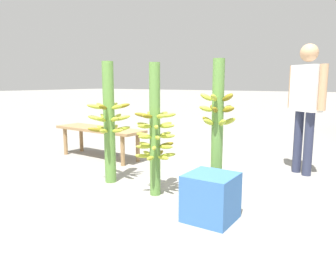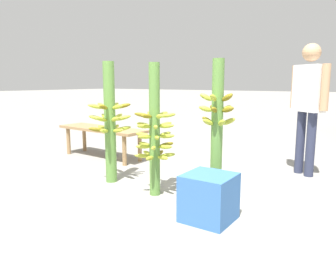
# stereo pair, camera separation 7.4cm
# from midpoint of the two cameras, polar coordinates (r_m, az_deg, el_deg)

# --- Properties ---
(ground_plane) EXTENTS (80.00, 80.00, 0.00)m
(ground_plane) POSITION_cam_midpoint_polar(r_m,az_deg,el_deg) (3.42, -2.46, -10.40)
(ground_plane) COLOR gray
(banana_stalk_left) EXTENTS (0.49, 0.49, 1.39)m
(banana_stalk_left) POSITION_cam_midpoint_polar(r_m,az_deg,el_deg) (3.82, -9.53, 2.54)
(banana_stalk_left) COLOR #5B8C3D
(banana_stalk_left) RESTS_ON ground_plane
(banana_stalk_center) EXTENTS (0.42, 0.42, 1.35)m
(banana_stalk_center) POSITION_cam_midpoint_polar(r_m,az_deg,el_deg) (3.32, -1.65, 0.75)
(banana_stalk_center) COLOR #5B8C3D
(banana_stalk_center) RESTS_ON ground_plane
(banana_stalk_right) EXTENTS (0.37, 0.37, 1.38)m
(banana_stalk_right) POSITION_cam_midpoint_polar(r_m,az_deg,el_deg) (3.26, 9.18, 1.82)
(banana_stalk_right) COLOR #5B8C3D
(banana_stalk_right) RESTS_ON ground_plane
(vendor_person) EXTENTS (0.53, 0.41, 1.62)m
(vendor_person) POSITION_cam_midpoint_polar(r_m,az_deg,el_deg) (4.41, 23.73, 6.24)
(vendor_person) COLOR #2D334C
(vendor_person) RESTS_ON ground_plane
(market_bench) EXTENTS (1.56, 0.52, 0.47)m
(market_bench) POSITION_cam_midpoint_polar(r_m,az_deg,el_deg) (5.14, -11.02, 0.83)
(market_bench) COLOR #99754C
(market_bench) RESTS_ON ground_plane
(produce_crate) EXTENTS (0.40, 0.40, 0.40)m
(produce_crate) POSITION_cam_midpoint_polar(r_m,az_deg,el_deg) (2.84, 7.90, -10.44)
(produce_crate) COLOR #386BB2
(produce_crate) RESTS_ON ground_plane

